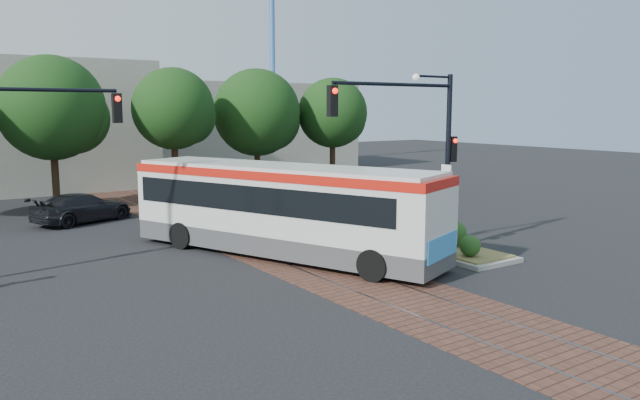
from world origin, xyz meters
The scene contains 10 objects.
ground centered at (0.00, 0.00, 0.00)m, with size 120.00×120.00×0.00m, color black.
trackbed centered at (0.00, 4.00, 0.01)m, with size 3.60×40.00×0.02m.
tree_row centered at (1.21, 16.42, 4.85)m, with size 26.40×5.60×7.67m.
warehouses centered at (-0.53, 28.75, 3.81)m, with size 40.00×13.00×8.00m.
crane centered at (18.00, 34.00, 10.88)m, with size 8.00×0.50×18.00m.
city_bus centered at (-0.24, 1.76, 1.75)m, with size 6.74×11.75×3.13m.
traffic_island centered at (4.82, -0.90, 0.33)m, with size 2.20×5.20×1.13m.
signal_pole_main centered at (3.86, -0.81, 4.16)m, with size 5.49×0.46×6.00m.
signal_pole_left centered at (-8.37, 4.00, 3.86)m, with size 4.99×0.34×6.00m.
parked_car centered at (-4.34, 12.21, 0.66)m, with size 1.85×4.55×1.32m, color black.
Camera 1 is at (-10.96, -16.44, 5.03)m, focal length 35.00 mm.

